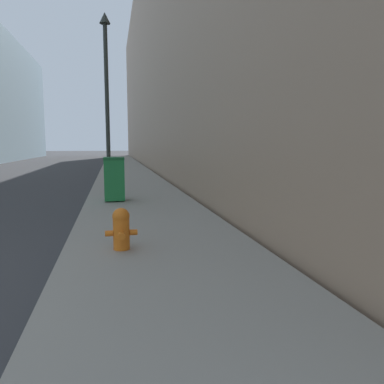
% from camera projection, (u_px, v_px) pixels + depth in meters
% --- Properties ---
extents(sidewalk_right, '(3.10, 60.00, 0.13)m').
position_uv_depth(sidewalk_right, '(126.00, 173.00, 22.09)').
color(sidewalk_right, gray).
rests_on(sidewalk_right, ground).
extents(building_right_stone, '(12.00, 60.00, 16.38)m').
position_uv_depth(building_right_stone, '(216.00, 64.00, 30.38)').
color(building_right_stone, '#9E7F66').
rests_on(building_right_stone, ground).
extents(fire_hydrant, '(0.49, 0.38, 0.65)m').
position_uv_depth(fire_hydrant, '(121.00, 228.00, 5.74)').
color(fire_hydrant, orange).
rests_on(fire_hydrant, sidewalk_right).
extents(trash_bin, '(0.58, 0.64, 1.25)m').
position_uv_depth(trash_bin, '(114.00, 179.00, 10.66)').
color(trash_bin, '#1E7538').
rests_on(trash_bin, sidewalk_right).
extents(lamppost, '(0.41, 0.41, 6.54)m').
position_uv_depth(lamppost, '(107.00, 89.00, 14.37)').
color(lamppost, '#2D332D').
rests_on(lamppost, sidewalk_right).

